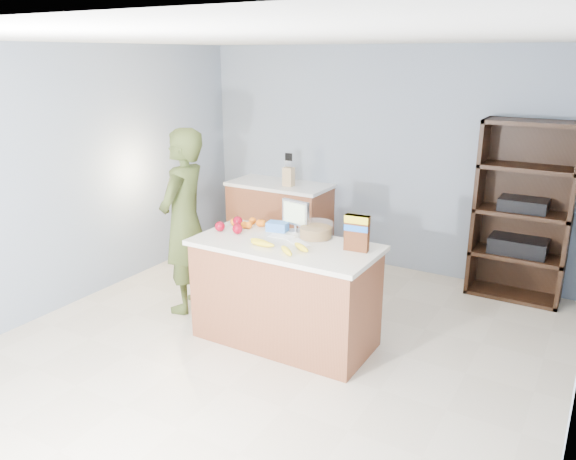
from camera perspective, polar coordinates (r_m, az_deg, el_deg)
The scene contains 15 objects.
floor at distance 4.79m, azimuth -2.17°, elevation -12.59°, with size 4.50×5.00×0.02m, color beige.
walls at distance 4.21m, azimuth -2.42°, elevation 7.23°, with size 4.52×5.02×2.51m.
counter_peninsula at distance 4.83m, azimuth -0.30°, elevation -6.78°, with size 1.56×0.76×0.90m.
back_cabinet at distance 6.93m, azimuth -0.84°, elevation 1.16°, with size 1.24×0.62×0.90m.
shelving_unit at distance 6.07m, azimuth 22.74°, elevation 1.45°, with size 0.90×0.40×1.80m.
person at distance 5.40m, azimuth -10.48°, elevation 0.84°, with size 0.64×0.42×1.76m, color #3A451D.
knife_block at distance 6.66m, azimuth 0.07°, elevation 5.51°, with size 0.12×0.10×0.31m.
envelopes at distance 4.73m, azimuth 0.20°, elevation -0.98°, with size 0.44×0.24×0.00m.
bananas at distance 4.51m, azimuth -1.08°, elevation -1.62°, with size 0.57×0.30×0.05m.
apples at distance 5.00m, azimuth -5.74°, elevation 0.47°, with size 0.27×0.30×0.09m.
oranges at distance 5.11m, azimuth -4.04°, elevation 0.74°, with size 0.32×0.21×0.07m.
blue_carton at distance 4.96m, azimuth -1.08°, elevation 0.36°, with size 0.18×0.12×0.08m, color blue.
salad_bowl at distance 4.79m, azimuth 2.82°, elevation -0.08°, with size 0.30×0.30×0.13m.
tv at distance 4.91m, azimuth 0.77°, elevation 1.62°, with size 0.28×0.12×0.28m.
cereal_box at distance 4.46m, azimuth 7.01°, elevation -0.03°, with size 0.20×0.09×0.29m.
Camera 1 is at (2.25, -3.49, 2.40)m, focal length 35.00 mm.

